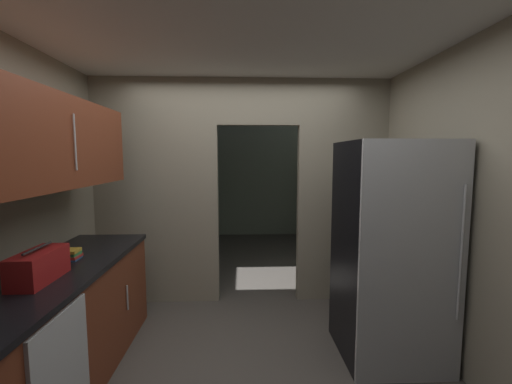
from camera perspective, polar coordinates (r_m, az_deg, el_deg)
The scene contains 9 objects.
ground at distance 2.94m, azimuth -2.26°, elevation -29.03°, with size 20.00×20.00×0.00m, color #47423D.
kitchen_overhead_slab at distance 2.97m, azimuth -2.50°, elevation 23.70°, with size 3.73×6.85×0.06m, color silver.
kitchen_partition at distance 3.84m, azimuth -3.16°, elevation 1.04°, with size 3.33×0.12×2.56m.
adjoining_room_shell at distance 6.07m, azimuth -2.38°, elevation 2.19°, with size 3.33×3.40×2.56m.
refrigerator at distance 3.03m, azimuth 21.98°, elevation -9.31°, with size 0.80×0.79×1.81m.
lower_cabinet_run at distance 2.98m, azimuth -30.57°, elevation -19.41°, with size 0.67×2.10×0.89m.
upper_cabinet_counterside at distance 2.71m, azimuth -32.10°, elevation 7.23°, with size 0.36×1.89×0.64m.
boombox at distance 2.58m, azimuth -33.29°, elevation -10.59°, with size 0.19×0.42×0.22m.
book_stack at distance 2.98m, azimuth -29.15°, elevation -9.34°, with size 0.12×0.15×0.08m.
Camera 1 is at (0.00, -2.40, 1.69)m, focal length 23.34 mm.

